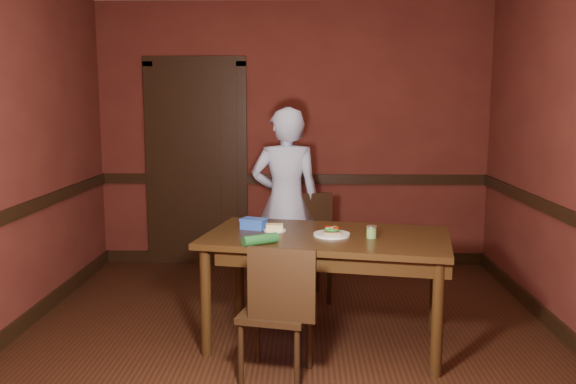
# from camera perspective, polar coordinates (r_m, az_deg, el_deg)

# --- Properties ---
(floor) EXTENTS (4.00, 4.50, 0.01)m
(floor) POSITION_cam_1_polar(r_m,az_deg,el_deg) (4.39, -0.13, -14.40)
(floor) COLOR black
(floor) RESTS_ON ground
(wall_back) EXTENTS (4.00, 0.02, 2.70)m
(wall_back) POSITION_cam_1_polar(r_m,az_deg,el_deg) (6.30, 0.47, 5.31)
(wall_back) COLOR #56211A
(wall_back) RESTS_ON ground
(wall_front) EXTENTS (4.00, 0.02, 2.70)m
(wall_front) POSITION_cam_1_polar(r_m,az_deg,el_deg) (1.83, -2.23, -2.96)
(wall_front) COLOR #56211A
(wall_front) RESTS_ON ground
(dado_back) EXTENTS (4.00, 0.03, 0.10)m
(dado_back) POSITION_cam_1_polar(r_m,az_deg,el_deg) (6.32, 0.47, 1.22)
(dado_back) COLOR black
(dado_back) RESTS_ON ground
(baseboard_back) EXTENTS (4.00, 0.03, 0.12)m
(baseboard_back) POSITION_cam_1_polar(r_m,az_deg,el_deg) (6.49, 0.46, -6.15)
(baseboard_back) COLOR black
(baseboard_back) RESTS_ON ground
(baseboard_left) EXTENTS (0.03, 4.50, 0.12)m
(baseboard_left) POSITION_cam_1_polar(r_m,az_deg,el_deg) (4.84, -24.91, -12.20)
(baseboard_left) COLOR black
(baseboard_left) RESTS_ON ground
(baseboard_right) EXTENTS (0.03, 4.50, 0.12)m
(baseboard_right) POSITION_cam_1_polar(r_m,az_deg,el_deg) (4.74, 25.26, -12.66)
(baseboard_right) COLOR black
(baseboard_right) RESTS_ON ground
(door) EXTENTS (1.05, 0.07, 2.20)m
(door) POSITION_cam_1_polar(r_m,az_deg,el_deg) (6.38, -8.56, 2.93)
(door) COLOR black
(door) RESTS_ON ground
(dining_table) EXTENTS (1.82, 1.24, 0.79)m
(dining_table) POSITION_cam_1_polar(r_m,az_deg,el_deg) (4.37, 3.60, -9.03)
(dining_table) COLOR black
(dining_table) RESTS_ON floor
(chair_far) EXTENTS (0.51, 0.51, 0.90)m
(chair_far) POSITION_cam_1_polar(r_m,az_deg,el_deg) (5.25, 1.44, -5.30)
(chair_far) COLOR black
(chair_far) RESTS_ON floor
(chair_near) EXTENTS (0.49, 0.49, 0.87)m
(chair_near) POSITION_cam_1_polar(r_m,az_deg,el_deg) (3.81, -1.12, -10.99)
(chair_near) COLOR black
(chair_near) RESTS_ON floor
(person) EXTENTS (0.64, 0.45, 1.65)m
(person) POSITION_cam_1_polar(r_m,az_deg,el_deg) (5.33, -0.21, -0.96)
(person) COLOR silver
(person) RESTS_ON floor
(sandwich_plate) EXTENTS (0.25, 0.25, 0.06)m
(sandwich_plate) POSITION_cam_1_polar(r_m,az_deg,el_deg) (4.23, 4.12, -3.86)
(sandwich_plate) COLOR white
(sandwich_plate) RESTS_ON dining_table
(sauce_jar) EXTENTS (0.07, 0.07, 0.08)m
(sauce_jar) POSITION_cam_1_polar(r_m,az_deg,el_deg) (4.18, 7.82, -3.71)
(sauce_jar) COLOR #679446
(sauce_jar) RESTS_ON dining_table
(cheese_saucer) EXTENTS (0.16, 0.16, 0.05)m
(cheese_saucer) POSITION_cam_1_polar(r_m,az_deg,el_deg) (4.36, -1.26, -3.42)
(cheese_saucer) COLOR white
(cheese_saucer) RESTS_ON dining_table
(food_tub) EXTENTS (0.21, 0.18, 0.08)m
(food_tub) POSITION_cam_1_polar(r_m,az_deg,el_deg) (4.44, -3.21, -2.97)
(food_tub) COLOR blue
(food_tub) RESTS_ON dining_table
(wrapped_veg) EXTENTS (0.24, 0.19, 0.07)m
(wrapped_veg) POSITION_cam_1_polar(r_m,az_deg,el_deg) (3.96, -2.62, -4.46)
(wrapped_veg) COLOR #1B5421
(wrapped_veg) RESTS_ON dining_table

